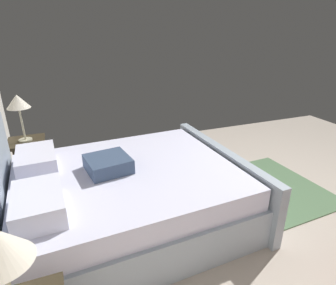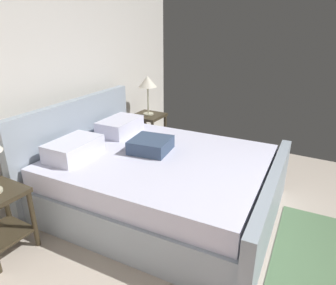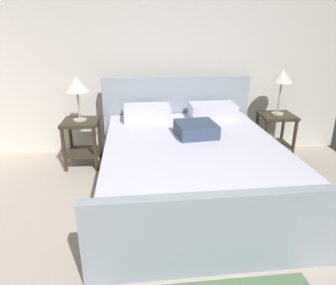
{
  "view_description": "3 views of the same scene",
  "coord_description": "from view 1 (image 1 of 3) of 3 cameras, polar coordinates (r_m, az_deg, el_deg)",
  "views": [
    {
      "loc": [
        -2.18,
        2.32,
        1.94
      ],
      "look_at": [
        -0.01,
        1.47,
        0.97
      ],
      "focal_mm": 30.18,
      "sensor_mm": 36.0,
      "label": 1
    },
    {
      "loc": [
        -2.18,
        0.33,
        1.91
      ],
      "look_at": [
        -0.15,
        1.48,
        0.98
      ],
      "focal_mm": 32.21,
      "sensor_mm": 36.0,
      "label": 2
    },
    {
      "loc": [
        -0.16,
        -1.15,
        1.73
      ],
      "look_at": [
        0.02,
        1.57,
        0.7
      ],
      "focal_mm": 33.53,
      "sensor_mm": 36.0,
      "label": 3
    }
  ],
  "objects": [
    {
      "name": "ground_plane",
      "position": [
        3.74,
        21.83,
        -10.84
      ],
      "size": [
        5.07,
        6.26,
        0.02
      ],
      "primitive_type": "cube",
      "color": "#B6A899"
    },
    {
      "name": "bed",
      "position": [
        2.96,
        -9.13,
        -10.58
      ],
      "size": [
        2.05,
        2.45,
        1.09
      ],
      "color": "#95A2AF",
      "rests_on": "ground"
    },
    {
      "name": "nightstand_right",
      "position": [
        4.07,
        -26.33,
        -2.23
      ],
      "size": [
        0.44,
        0.44,
        0.6
      ],
      "color": "#342C1D",
      "rests_on": "ground"
    },
    {
      "name": "table_lamp_right",
      "position": [
        3.86,
        -28.04,
        6.99
      ],
      "size": [
        0.27,
        0.27,
        0.59
      ],
      "color": "#B7B293",
      "rests_on": "nightstand_right"
    },
    {
      "name": "area_rug",
      "position": [
        3.92,
        19.76,
        -8.58
      ],
      "size": [
        1.47,
        1.31,
        0.01
      ],
      "primitive_type": "cube",
      "rotation": [
        0.0,
        0.0,
        0.05
      ],
      "color": "#52734E",
      "rests_on": "ground"
    }
  ]
}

